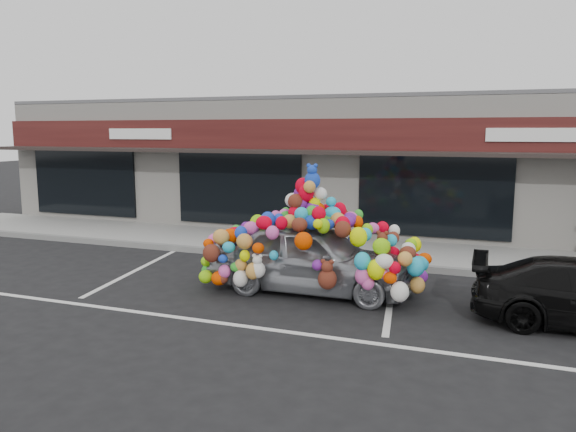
% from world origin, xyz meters
% --- Properties ---
extents(ground, '(90.00, 90.00, 0.00)m').
position_xyz_m(ground, '(0.00, 0.00, 0.00)').
color(ground, black).
rests_on(ground, ground).
extents(shop_building, '(24.00, 7.20, 4.31)m').
position_xyz_m(shop_building, '(0.00, 8.44, 2.16)').
color(shop_building, silver).
rests_on(shop_building, ground).
extents(sidewalk, '(26.00, 3.00, 0.15)m').
position_xyz_m(sidewalk, '(0.00, 4.00, 0.07)').
color(sidewalk, gray).
rests_on(sidewalk, ground).
extents(kerb, '(26.00, 0.18, 0.16)m').
position_xyz_m(kerb, '(0.00, 2.50, 0.07)').
color(kerb, slate).
rests_on(kerb, ground).
extents(parking_stripe_left, '(0.73, 4.37, 0.01)m').
position_xyz_m(parking_stripe_left, '(-3.20, 0.20, 0.00)').
color(parking_stripe_left, silver).
rests_on(parking_stripe_left, ground).
extents(parking_stripe_mid, '(0.73, 4.37, 0.01)m').
position_xyz_m(parking_stripe_mid, '(2.80, 0.20, 0.00)').
color(parking_stripe_mid, silver).
rests_on(parking_stripe_mid, ground).
extents(lane_line, '(14.00, 0.12, 0.01)m').
position_xyz_m(lane_line, '(2.00, -2.30, 0.00)').
color(lane_line, silver).
rests_on(lane_line, ground).
extents(toy_car, '(3.03, 4.45, 2.59)m').
position_xyz_m(toy_car, '(1.21, 0.06, 0.88)').
color(toy_car, '#969C9F').
rests_on(toy_car, ground).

